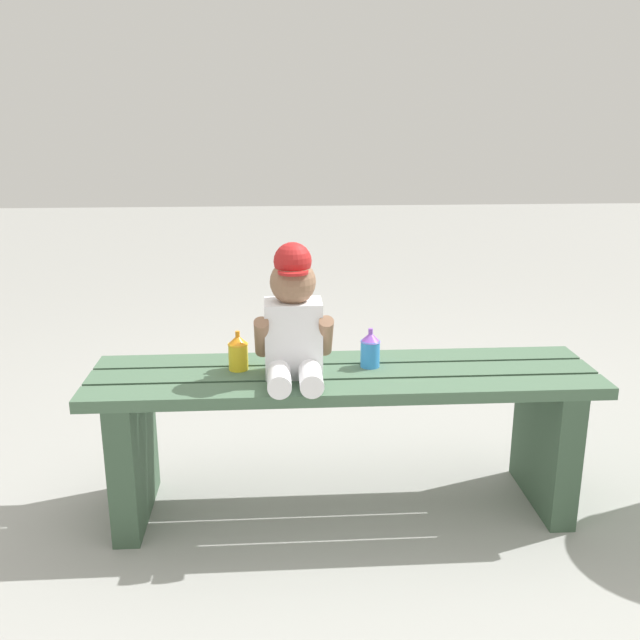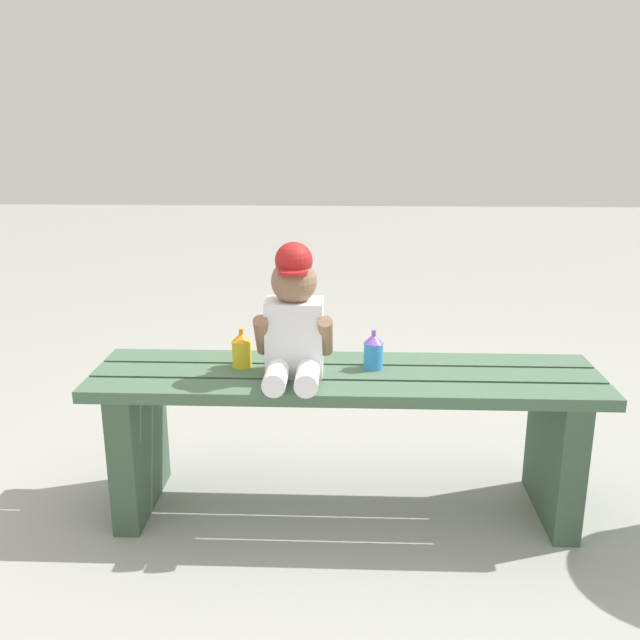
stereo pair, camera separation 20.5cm
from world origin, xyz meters
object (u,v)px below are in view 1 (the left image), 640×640
(child_figure, at_px, (293,320))
(sippy_cup_left, at_px, (238,352))
(sippy_cup_right, at_px, (370,349))
(park_bench, at_px, (344,417))

(child_figure, xyz_separation_m, sippy_cup_left, (-0.17, 0.07, -0.12))
(sippy_cup_left, xyz_separation_m, sippy_cup_right, (0.41, 0.00, 0.00))
(park_bench, relative_size, sippy_cup_right, 12.54)
(sippy_cup_right, bearing_deg, park_bench, -156.49)
(child_figure, relative_size, sippy_cup_right, 3.26)
(sippy_cup_left, height_order, sippy_cup_right, same)
(park_bench, bearing_deg, sippy_cup_right, 23.51)
(park_bench, height_order, child_figure, child_figure)
(sippy_cup_left, relative_size, sippy_cup_right, 1.00)
(child_figure, height_order, sippy_cup_right, child_figure)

